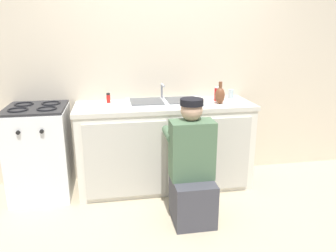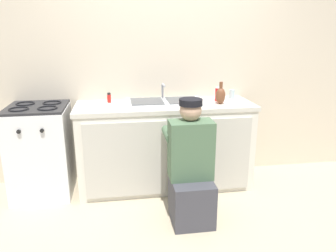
% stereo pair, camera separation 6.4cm
% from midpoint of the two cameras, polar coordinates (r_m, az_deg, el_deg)
% --- Properties ---
extents(ground_plane, '(12.00, 12.00, 0.00)m').
position_cam_midpoint_polar(ground_plane, '(3.48, -0.24, -12.19)').
color(ground_plane, tan).
extents(back_wall, '(6.00, 0.10, 2.50)m').
position_cam_midpoint_polar(back_wall, '(3.71, -1.99, 10.03)').
color(back_wall, beige).
rests_on(back_wall, ground_plane).
extents(counter_cabinet, '(1.82, 0.62, 0.88)m').
position_cam_midpoint_polar(counter_cabinet, '(3.55, -1.05, -3.74)').
color(counter_cabinet, silver).
rests_on(counter_cabinet, ground_plane).
extents(countertop, '(1.86, 0.62, 0.04)m').
position_cam_midpoint_polar(countertop, '(3.43, -1.11, 3.53)').
color(countertop, beige).
rests_on(countertop, counter_cabinet).
extents(sink_double_basin, '(0.80, 0.44, 0.19)m').
position_cam_midpoint_polar(sink_double_basin, '(3.42, -1.12, 4.21)').
color(sink_double_basin, silver).
rests_on(sink_double_basin, countertop).
extents(stove_range, '(0.58, 0.62, 0.95)m').
position_cam_midpoint_polar(stove_range, '(3.60, -21.81, -4.14)').
color(stove_range, white).
rests_on(stove_range, ground_plane).
extents(plumber_person, '(0.42, 0.61, 1.10)m').
position_cam_midpoint_polar(plumber_person, '(2.92, 3.57, -7.95)').
color(plumber_person, '#3F3F47').
rests_on(plumber_person, ground_plane).
extents(vase_decorative, '(0.10, 0.10, 0.23)m').
position_cam_midpoint_polar(vase_decorative, '(3.46, 8.52, 5.34)').
color(vase_decorative, brown).
rests_on(vase_decorative, countertop).
extents(soda_cup_red, '(0.08, 0.08, 0.15)m').
position_cam_midpoint_polar(soda_cup_red, '(3.60, 8.22, 5.55)').
color(soda_cup_red, red).
rests_on(soda_cup_red, countertop).
extents(spice_bottle_red, '(0.04, 0.04, 0.11)m').
position_cam_midpoint_polar(spice_bottle_red, '(3.53, -10.86, 4.81)').
color(spice_bottle_red, red).
rests_on(spice_bottle_red, countertop).
extents(water_glass, '(0.06, 0.06, 0.10)m').
position_cam_midpoint_polar(water_glass, '(3.75, 10.40, 5.52)').
color(water_glass, '#ADC6CC').
rests_on(water_glass, countertop).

